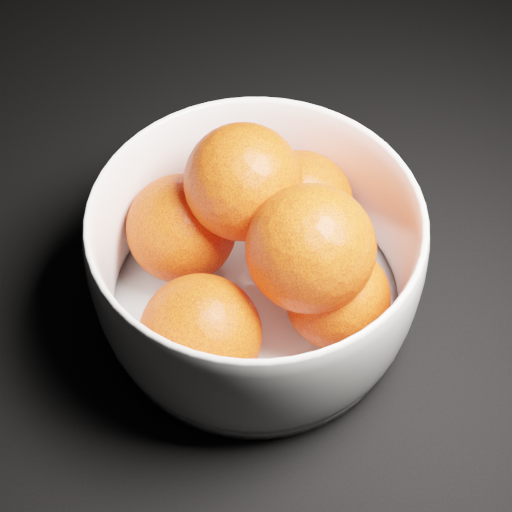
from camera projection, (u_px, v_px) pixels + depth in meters
name	position (u px, v px, depth m)	size (l,w,h in m)	color
bowl	(256.00, 261.00, 0.52)	(0.24, 0.24, 0.12)	white
orange_pile	(259.00, 245.00, 0.51)	(0.19, 0.18, 0.13)	red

